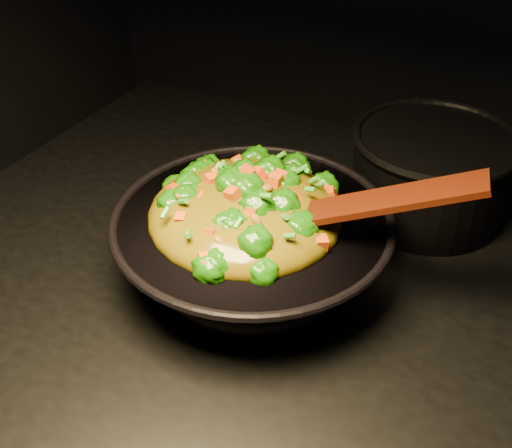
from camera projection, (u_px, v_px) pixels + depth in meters
The scene contains 4 objects.
wok at pixel (253, 249), 0.89m from camera, with size 0.37×0.37×0.10m, color black, non-canonical shape.
stir_fry at pixel (245, 189), 0.83m from camera, with size 0.26×0.26×0.09m, color #195C06, non-canonical shape.
spatula at pixel (351, 206), 0.79m from camera, with size 0.33×0.05×0.01m, color #361407.
back_pot at pixel (430, 173), 1.01m from camera, with size 0.25×0.25×0.14m, color black.
Camera 1 is at (0.26, -0.65, 1.51)m, focal length 45.00 mm.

